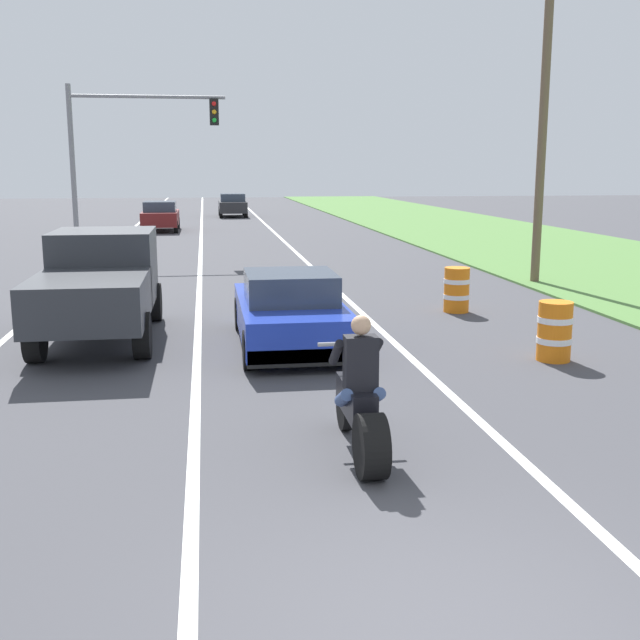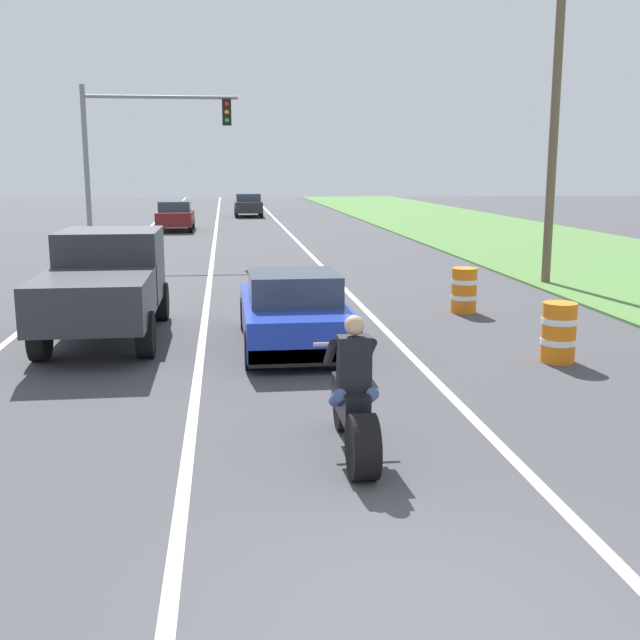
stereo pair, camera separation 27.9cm
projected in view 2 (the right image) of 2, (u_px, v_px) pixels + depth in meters
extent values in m
cube|color=white|center=(94.00, 271.00, 24.12)|extent=(0.14, 120.00, 0.01)
cube|color=white|center=(324.00, 268.00, 24.98)|extent=(0.14, 120.00, 0.01)
cube|color=white|center=(211.00, 270.00, 24.55)|extent=(0.14, 120.00, 0.01)
cube|color=#517F3D|center=(620.00, 262.00, 26.18)|extent=(10.00, 120.00, 0.06)
cylinder|color=black|center=(363.00, 447.00, 8.02)|extent=(0.28, 0.69, 0.69)
cylinder|color=black|center=(341.00, 405.00, 9.53)|extent=(0.12, 0.63, 0.63)
cube|color=black|center=(350.00, 399.00, 8.77)|extent=(0.28, 1.10, 0.36)
cylinder|color=#B2B2B7|center=(342.00, 378.00, 9.38)|extent=(0.08, 0.36, 0.73)
cylinder|color=#A5A5AA|center=(342.00, 344.00, 9.28)|extent=(0.70, 0.05, 0.05)
cube|color=black|center=(354.00, 363.00, 8.45)|extent=(0.36, 0.24, 0.60)
sphere|color=tan|center=(354.00, 325.00, 8.37)|extent=(0.22, 0.22, 0.22)
cylinder|color=#384C7A|center=(337.00, 398.00, 8.54)|extent=(0.14, 0.47, 0.32)
cylinder|color=black|center=(330.00, 353.00, 8.71)|extent=(0.10, 0.51, 0.40)
cylinder|color=#384C7A|center=(369.00, 397.00, 8.58)|extent=(0.14, 0.47, 0.32)
cylinder|color=black|center=(369.00, 352.00, 8.76)|extent=(0.10, 0.51, 0.40)
cube|color=#1E38B2|center=(293.00, 317.00, 14.02)|extent=(1.80, 4.30, 0.64)
cube|color=#333D4C|center=(294.00, 287.00, 13.72)|extent=(1.56, 1.70, 0.52)
cube|color=black|center=(305.00, 357.00, 12.07)|extent=(1.76, 0.20, 0.28)
cylinder|color=black|center=(247.00, 313.00, 15.53)|extent=(0.24, 0.64, 0.64)
cylinder|color=black|center=(326.00, 311.00, 15.72)|extent=(0.24, 0.64, 0.64)
cylinder|color=black|center=(252.00, 350.00, 12.41)|extent=(0.24, 0.64, 0.64)
cylinder|color=black|center=(351.00, 347.00, 12.60)|extent=(0.24, 0.64, 0.64)
cube|color=#2D3035|center=(112.00, 265.00, 15.35)|extent=(1.90, 2.10, 1.40)
cube|color=#333D4C|center=(113.00, 244.00, 15.61)|extent=(1.67, 0.29, 0.57)
cube|color=#2D3035|center=(94.00, 299.00, 13.21)|extent=(1.90, 2.70, 0.80)
cylinder|color=black|center=(77.00, 303.00, 16.19)|extent=(0.28, 0.80, 0.80)
cylinder|color=black|center=(161.00, 301.00, 16.40)|extent=(0.28, 0.80, 0.80)
cylinder|color=black|center=(40.00, 337.00, 12.93)|extent=(0.28, 0.80, 0.80)
cylinder|color=black|center=(146.00, 335.00, 13.14)|extent=(0.28, 0.80, 0.80)
cylinder|color=gray|center=(87.00, 173.00, 27.30)|extent=(0.18, 0.18, 6.00)
cylinder|color=gray|center=(161.00, 97.00, 27.11)|extent=(5.35, 0.12, 0.12)
cube|color=black|center=(227.00, 112.00, 27.48)|extent=(0.32, 0.24, 0.90)
sphere|color=red|center=(227.00, 104.00, 27.29)|extent=(0.16, 0.16, 0.16)
sphere|color=orange|center=(227.00, 112.00, 27.34)|extent=(0.16, 0.16, 0.16)
sphere|color=green|center=(227.00, 120.00, 27.39)|extent=(0.16, 0.16, 0.16)
cylinder|color=brown|center=(554.00, 126.00, 20.72)|extent=(0.24, 0.24, 8.56)
cylinder|color=orange|center=(559.00, 332.00, 12.83)|extent=(0.56, 0.56, 1.00)
cylinder|color=white|center=(559.00, 321.00, 12.79)|extent=(0.58, 0.58, 0.10)
cylinder|color=white|center=(558.00, 341.00, 12.86)|extent=(0.58, 0.58, 0.10)
cylinder|color=orange|center=(464.00, 290.00, 17.22)|extent=(0.56, 0.56, 1.00)
cylinder|color=white|center=(464.00, 281.00, 17.18)|extent=(0.58, 0.58, 0.10)
cylinder|color=white|center=(464.00, 297.00, 17.25)|extent=(0.58, 0.58, 0.10)
cube|color=maroon|center=(176.00, 218.00, 39.54)|extent=(1.76, 4.00, 0.70)
cube|color=#333D4C|center=(175.00, 206.00, 39.23)|extent=(1.56, 2.00, 0.50)
cylinder|color=black|center=(162.00, 223.00, 40.87)|extent=(0.20, 0.60, 0.60)
cylinder|color=black|center=(193.00, 223.00, 41.07)|extent=(0.20, 0.60, 0.60)
cylinder|color=black|center=(158.00, 227.00, 38.15)|extent=(0.20, 0.60, 0.60)
cylinder|color=black|center=(190.00, 227.00, 38.34)|extent=(0.20, 0.60, 0.60)
cube|color=#262628|center=(248.00, 207.00, 50.95)|extent=(1.76, 4.00, 0.70)
cube|color=#333D4C|center=(248.00, 197.00, 50.64)|extent=(1.56, 2.00, 0.50)
cylinder|color=black|center=(236.00, 211.00, 52.29)|extent=(0.20, 0.60, 0.60)
cylinder|color=black|center=(260.00, 211.00, 52.48)|extent=(0.20, 0.60, 0.60)
cylinder|color=black|center=(236.00, 213.00, 49.56)|extent=(0.20, 0.60, 0.60)
cylinder|color=black|center=(262.00, 213.00, 49.75)|extent=(0.20, 0.60, 0.60)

